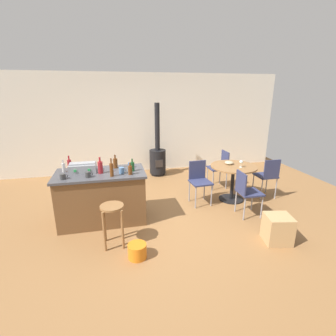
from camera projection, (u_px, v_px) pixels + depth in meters
ground_plane at (164, 216)px, 4.64m from camera, size 8.80×8.80×0.00m
back_wall at (142, 124)px, 6.98m from camera, size 8.00×0.10×2.70m
kitchen_island at (102, 197)px, 4.37m from camera, size 1.51×0.80×0.90m
wooden_stool at (113, 216)px, 3.64m from camera, size 0.34×0.34×0.65m
dining_table at (233, 174)px, 5.18m from camera, size 0.94×0.94×0.75m
folding_chair_near at (199, 179)px, 5.06m from camera, size 0.43×0.43×0.87m
folding_chair_far at (246, 190)px, 4.53m from camera, size 0.41×0.41×0.85m
folding_chair_left at (268, 175)px, 5.29m from camera, size 0.40×0.40×0.88m
folding_chair_right at (220, 166)px, 5.91m from camera, size 0.41×0.41×0.88m
wood_stove at (158, 158)px, 6.79m from camera, size 0.44×0.45×1.94m
toolbox at (83, 168)px, 4.22m from camera, size 0.44×0.27×0.17m
bottle_0 at (100, 167)px, 4.16m from camera, size 0.08×0.08×0.28m
bottle_1 at (112, 169)px, 4.01m from camera, size 0.06×0.06×0.30m
bottle_2 at (115, 163)px, 4.45m from camera, size 0.08×0.08×0.24m
bottle_3 at (132, 166)px, 4.28m from camera, size 0.07×0.07×0.22m
bottle_4 at (130, 170)px, 4.11m from camera, size 0.07×0.07×0.20m
bottle_5 at (70, 165)px, 4.32m from camera, size 0.07×0.07×0.26m
bottle_6 at (64, 167)px, 4.24m from camera, size 0.06×0.06×0.21m
cup_0 at (63, 177)px, 3.90m from camera, size 0.12×0.09×0.09m
cup_1 at (122, 170)px, 4.18m from camera, size 0.13×0.09×0.10m
cup_2 at (88, 175)px, 3.98m from camera, size 0.12×0.08×0.09m
cup_3 at (131, 165)px, 4.50m from camera, size 0.12×0.08×0.09m
wine_glass at (241, 162)px, 5.00m from camera, size 0.07×0.07×0.14m
serving_bowl at (229, 163)px, 5.23m from camera, size 0.18×0.18×0.07m
cardboard_box at (278, 229)px, 3.80m from camera, size 0.44×0.43×0.43m
plastic_bucket at (137, 251)px, 3.46m from camera, size 0.26×0.26×0.21m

